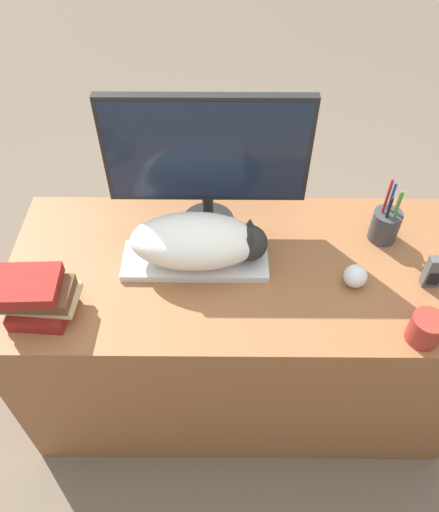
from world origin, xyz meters
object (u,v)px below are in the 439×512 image
at_px(keyboard, 195,261).
at_px(book_stack, 36,297).
at_px(monitor, 207,155).
at_px(phone, 434,272).
at_px(cat, 201,241).
at_px(baseball, 355,276).
at_px(coffee_mug, 426,329).
at_px(pen_cup, 385,225).

bearing_deg(keyboard, book_stack, -156.42).
bearing_deg(monitor, phone, -21.04).
bearing_deg(phone, keyboard, 173.86).
distance_m(cat, baseball, 0.46).
bearing_deg(coffee_mug, monitor, 142.99).
height_order(coffee_mug, baseball, coffee_mug).
xyz_separation_m(cat, book_stack, (-0.45, -0.19, -0.03)).
xyz_separation_m(keyboard, cat, (0.02, 0.00, 0.09)).
bearing_deg(keyboard, monitor, 79.03).
distance_m(baseball, book_stack, 0.91).
height_order(monitor, pen_cup, monitor).
height_order(cat, coffee_mug, cat).
bearing_deg(cat, book_stack, -157.28).
distance_m(pen_cup, baseball, 0.23).
bearing_deg(baseball, coffee_mug, -50.88).
bearing_deg(book_stack, monitor, 38.39).
bearing_deg(monitor, pen_cup, -6.33).
xyz_separation_m(cat, pen_cup, (0.58, 0.12, -0.04)).
distance_m(monitor, coffee_mug, 0.78).
relative_size(monitor, phone, 5.57).
height_order(coffee_mug, book_stack, book_stack).
xyz_separation_m(cat, phone, (0.68, -0.07, -0.05)).
bearing_deg(phone, monitor, 158.96).
height_order(keyboard, monitor, monitor).
relative_size(keyboard, baseball, 6.37).
xyz_separation_m(monitor, phone, (0.66, -0.25, -0.22)).
bearing_deg(pen_cup, baseball, -122.63).
relative_size(keyboard, cat, 1.09).
distance_m(cat, phone, 0.68).
distance_m(keyboard, book_stack, 0.47).
bearing_deg(book_stack, cat, 22.72).
height_order(baseball, book_stack, book_stack).
height_order(phone, book_stack, book_stack).
relative_size(coffee_mug, baseball, 1.71).
relative_size(monitor, coffee_mug, 5.10).
bearing_deg(phone, book_stack, -174.33).
height_order(monitor, coffee_mug, monitor).
xyz_separation_m(cat, coffee_mug, (0.61, -0.27, -0.06)).
relative_size(pen_cup, phone, 2.12).
bearing_deg(monitor, coffee_mug, -37.01).
height_order(monitor, book_stack, monitor).
bearing_deg(pen_cup, keyboard, -168.86).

